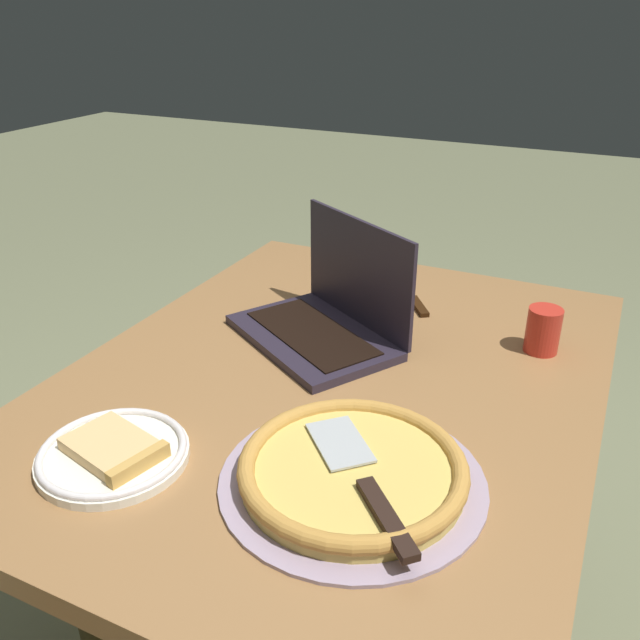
% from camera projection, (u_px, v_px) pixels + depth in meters
% --- Properties ---
extents(dining_table, '(1.20, 0.93, 0.75)m').
position_uv_depth(dining_table, '(333.00, 416.00, 1.26)').
color(dining_table, '#986B3F').
rests_on(dining_table, ground_plane).
extents(laptop, '(0.37, 0.41, 0.24)m').
position_uv_depth(laptop, '(328.00, 314.00, 1.34)').
color(laptop, '#29222F').
rests_on(laptop, dining_table).
extents(pizza_plate, '(0.23, 0.23, 0.04)m').
position_uv_depth(pizza_plate, '(114.00, 453.00, 0.99)').
color(pizza_plate, white).
rests_on(pizza_plate, dining_table).
extents(pizza_tray, '(0.38, 0.38, 0.04)m').
position_uv_depth(pizza_tray, '(353.00, 471.00, 0.94)').
color(pizza_tray, '#A692A7').
rests_on(pizza_tray, dining_table).
extents(table_knife, '(0.20, 0.15, 0.01)m').
position_uv_depth(table_knife, '(413.00, 299.00, 1.52)').
color(table_knife, beige).
rests_on(table_knife, dining_table).
extents(drink_cup, '(0.07, 0.07, 0.09)m').
position_uv_depth(drink_cup, '(543.00, 330.00, 1.28)').
color(drink_cup, red).
rests_on(drink_cup, dining_table).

